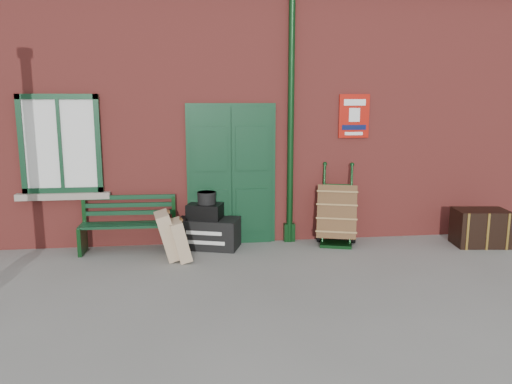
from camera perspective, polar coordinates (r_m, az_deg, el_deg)
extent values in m
plane|color=gray|center=(6.89, 0.72, -9.12)|extent=(80.00, 80.00, 0.00)
cube|color=#A03933|center=(9.97, -2.05, 8.72)|extent=(10.00, 4.00, 4.00)
cube|color=#38302B|center=(10.13, -2.13, 20.96)|extent=(10.30, 4.30, 0.30)
cube|color=#0D311B|center=(8.00, -2.83, 1.78)|extent=(1.42, 0.12, 2.32)
cube|color=white|center=(8.15, -21.47, 5.12)|extent=(1.20, 0.08, 1.50)
cylinder|color=black|center=(8.00, 4.00, 8.24)|extent=(0.10, 0.10, 4.00)
cube|color=#AE160C|center=(8.32, 11.14, 8.51)|extent=(0.50, 0.03, 0.70)
cube|color=#0D311B|center=(7.88, -14.45, -3.66)|extent=(1.44, 0.42, 0.04)
cube|color=#0D311B|center=(8.02, -14.31, -1.44)|extent=(1.43, 0.07, 0.38)
cube|color=black|center=(8.07, -19.22, -5.17)|extent=(0.07, 0.43, 0.43)
cube|color=black|center=(7.86, -9.39, -5.12)|extent=(0.07, 0.43, 0.43)
cube|color=black|center=(7.96, -5.45, -4.67)|extent=(1.06, 0.79, 0.47)
cube|color=black|center=(7.87, -5.86, -2.19)|extent=(0.61, 0.52, 0.24)
cylinder|color=black|center=(7.83, -5.66, -0.67)|extent=(0.36, 0.36, 0.19)
cube|color=tan|center=(7.45, -10.05, -4.89)|extent=(0.43, 0.54, 0.71)
cube|color=tan|center=(7.36, -8.67, -5.45)|extent=(0.37, 0.48, 0.61)
cube|color=black|center=(8.16, 9.11, -5.91)|extent=(0.58, 0.49, 0.05)
cylinder|color=black|center=(8.19, 7.73, -1.32)|extent=(0.14, 0.35, 1.27)
cylinder|color=black|center=(8.18, 10.79, -1.42)|extent=(0.14, 0.35, 1.27)
cylinder|color=black|center=(8.33, 7.16, -4.83)|extent=(0.12, 0.24, 0.24)
cylinder|color=black|center=(8.33, 11.15, -4.96)|extent=(0.12, 0.24, 0.24)
cube|color=brown|center=(8.19, 9.23, -2.28)|extent=(0.79, 0.82, 0.94)
cube|color=black|center=(8.79, 24.26, -3.72)|extent=(0.87, 0.62, 0.58)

